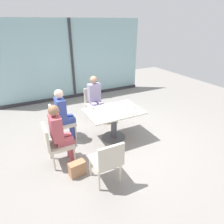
% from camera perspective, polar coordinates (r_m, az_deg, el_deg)
% --- Properties ---
extents(ground_plane, '(12.00, 12.00, 0.00)m').
position_cam_1_polar(ground_plane, '(4.83, 0.54, -7.45)').
color(ground_plane, gray).
extents(window_wall_backdrop, '(5.33, 0.10, 2.70)m').
position_cam_1_polar(window_wall_backdrop, '(7.19, -11.56, 13.56)').
color(window_wall_backdrop, '#8FB7BC').
rests_on(window_wall_backdrop, ground_plane).
extents(dining_table_main, '(1.27, 0.88, 0.73)m').
position_cam_1_polar(dining_table_main, '(4.55, 0.57, -1.67)').
color(dining_table_main, silver).
rests_on(dining_table_main, ground_plane).
extents(chair_side_end, '(0.50, 0.46, 0.87)m').
position_cam_1_polar(chair_side_end, '(3.92, -16.34, -8.52)').
color(chair_side_end, beige).
rests_on(chair_side_end, ground_plane).
extents(chair_near_window, '(0.46, 0.51, 0.87)m').
position_cam_1_polar(chair_near_window, '(5.62, -5.34, 3.07)').
color(chair_near_window, beige).
rests_on(chair_near_window, ground_plane).
extents(chair_far_left, '(0.50, 0.46, 0.87)m').
position_cam_1_polar(chair_far_left, '(4.66, -15.07, -2.60)').
color(chair_far_left, beige).
rests_on(chair_far_left, ground_plane).
extents(chair_front_left, '(0.46, 0.50, 0.87)m').
position_cam_1_polar(chair_front_left, '(3.34, -1.41, -13.92)').
color(chair_front_left, beige).
rests_on(chair_front_left, ground_plane).
extents(person_side_end, '(0.39, 0.34, 1.26)m').
position_cam_1_polar(person_side_end, '(3.83, -15.11, -5.63)').
color(person_side_end, '#B24C56').
rests_on(person_side_end, ground_plane).
extents(person_near_window, '(0.34, 0.39, 1.26)m').
position_cam_1_polar(person_near_window, '(5.45, -4.99, 4.66)').
color(person_near_window, '#9E93B7').
rests_on(person_near_window, ground_plane).
extents(person_far_left, '(0.39, 0.34, 1.26)m').
position_cam_1_polar(person_far_left, '(4.59, -14.03, -0.09)').
color(person_far_left, '#384C9E').
rests_on(person_far_left, ground_plane).
extents(wine_glass_0, '(0.07, 0.07, 0.18)m').
position_cam_1_polar(wine_glass_0, '(4.36, 6.82, 1.48)').
color(wine_glass_0, silver).
rests_on(wine_glass_0, dining_table_main).
extents(wine_glass_1, '(0.07, 0.07, 0.18)m').
position_cam_1_polar(wine_glass_1, '(4.27, 6.03, 0.97)').
color(wine_glass_1, silver).
rests_on(wine_glass_1, dining_table_main).
extents(wine_glass_2, '(0.07, 0.07, 0.18)m').
position_cam_1_polar(wine_glass_2, '(4.24, 3.90, 0.86)').
color(wine_glass_2, silver).
rests_on(wine_glass_2, dining_table_main).
extents(wine_glass_3, '(0.07, 0.07, 0.18)m').
position_cam_1_polar(wine_glass_3, '(4.60, 3.74, 2.88)').
color(wine_glass_3, silver).
rests_on(wine_glass_3, dining_table_main).
extents(coffee_cup, '(0.08, 0.08, 0.09)m').
position_cam_1_polar(coffee_cup, '(4.43, -6.07, 0.69)').
color(coffee_cup, white).
rests_on(coffee_cup, dining_table_main).
extents(cell_phone_on_table, '(0.13, 0.16, 0.01)m').
position_cam_1_polar(cell_phone_on_table, '(4.56, -5.90, 0.83)').
color(cell_phone_on_table, black).
rests_on(cell_phone_on_table, dining_table_main).
extents(handbag_0, '(0.32, 0.20, 0.28)m').
position_cam_1_polar(handbag_0, '(3.77, -10.16, -16.06)').
color(handbag_0, '#A3704C').
rests_on(handbag_0, ground_plane).
extents(handbag_1, '(0.32, 0.21, 0.28)m').
position_cam_1_polar(handbag_1, '(5.44, -1.27, -1.75)').
color(handbag_1, '#A3704C').
rests_on(handbag_1, ground_plane).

